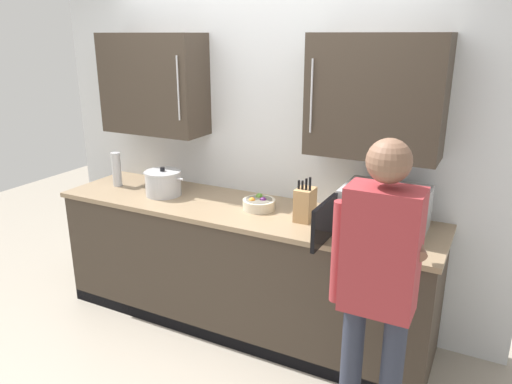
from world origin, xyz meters
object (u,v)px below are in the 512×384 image
Objects in this scene: microwave_oven at (380,209)px; thermos_flask at (117,169)px; stock_pot at (163,183)px; fruit_bowl at (259,203)px; knife_block at (305,204)px; person_figure at (378,280)px.

microwave_oven and thermos_flask have the same top height.
fruit_bowl is at bearing 3.65° from stock_pot.
stock_pot is at bearing 179.67° from knife_block.
thermos_flask is (-2.12, -0.04, 0.00)m from microwave_oven.
stock_pot is (-1.64, -0.06, -0.04)m from microwave_oven.
knife_block is 1.00m from person_figure.
thermos_flask is at bearing -178.88° from microwave_oven.
microwave_oven is 0.45× the size of person_figure.
thermos_flask is 1.28m from fruit_bowl.
knife_block reaches higher than microwave_oven.
knife_block is (-0.47, -0.07, -0.02)m from microwave_oven.
knife_block reaches higher than stock_pot.
person_figure is at bearing -18.54° from thermos_flask.
stock_pot is at bearing -177.84° from microwave_oven.
fruit_bowl is at bearing 171.15° from knife_block.
microwave_oven is at bearing 8.23° from knife_block.
person_figure is (0.19, -0.82, -0.06)m from microwave_oven.
person_figure is (1.83, -0.75, -0.02)m from stock_pot.
knife_block is (1.16, -0.01, 0.02)m from stock_pot.
microwave_oven is at bearing 0.75° from fruit_bowl.
thermos_flask reaches higher than stock_pot.
person_figure is at bearing -76.58° from microwave_oven.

